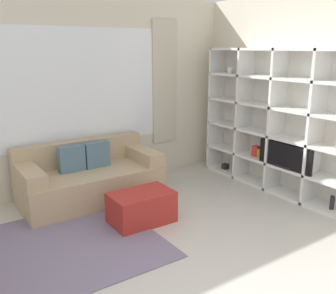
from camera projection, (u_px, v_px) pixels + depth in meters
wall_back at (63, 95)px, 5.05m from camera, size 6.45×0.11×2.70m
wall_right at (291, 95)px, 5.18m from camera, size 0.07×4.41×2.70m
area_rug at (46, 251)px, 3.74m from camera, size 2.25×1.75×0.01m
shelving_unit at (278, 122)px, 5.20m from camera, size 0.36×2.53×1.98m
couch_main at (89, 178)px, 4.99m from camera, size 1.81×0.89×0.76m
ottoman at (141, 207)px, 4.33m from camera, size 0.72×0.45×0.37m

